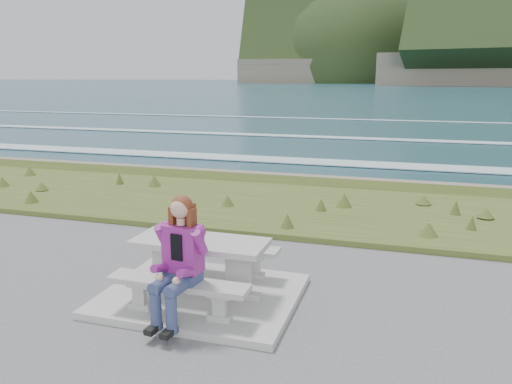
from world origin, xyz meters
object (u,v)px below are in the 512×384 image
bench_seaward (220,251)px  seated_woman (176,277)px  bench_landward (178,288)px  picnic_table (200,252)px

bench_seaward → seated_woman: bearing=-88.0°
bench_landward → bench_seaward: bearing=90.0°
picnic_table → bench_landward: 0.74m
bench_seaward → seated_woman: size_ratio=1.19×
bench_landward → picnic_table: bearing=90.0°
picnic_table → bench_seaward: size_ratio=1.00×
bench_landward → seated_woman: bearing=-69.1°
bench_landward → seated_woman: seated_woman is taller
bench_seaward → bench_landward: bearing=-90.0°
bench_seaward → picnic_table: bearing=-90.0°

